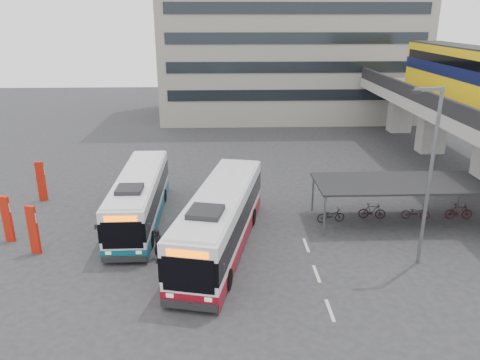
{
  "coord_description": "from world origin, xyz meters",
  "views": [
    {
      "loc": [
        -1.99,
        -22.86,
        11.98
      ],
      "look_at": [
        -0.95,
        5.24,
        2.0
      ],
      "focal_mm": 35.0,
      "sensor_mm": 36.0,
      "label": 1
    }
  ],
  "objects_px": {
    "bus_main": "(220,221)",
    "pedestrian": "(158,244)",
    "lamp_post": "(429,168)",
    "bus_teal": "(140,198)"
  },
  "relations": [
    {
      "from": "bus_main",
      "to": "pedestrian",
      "type": "height_order",
      "value": "bus_main"
    },
    {
      "from": "bus_teal",
      "to": "lamp_post",
      "type": "height_order",
      "value": "lamp_post"
    },
    {
      "from": "bus_teal",
      "to": "lamp_post",
      "type": "xyz_separation_m",
      "value": [
        14.86,
        -5.71,
        3.61
      ]
    },
    {
      "from": "bus_main",
      "to": "lamp_post",
      "type": "relative_size",
      "value": 1.37
    },
    {
      "from": "pedestrian",
      "to": "lamp_post",
      "type": "relative_size",
      "value": 0.18
    },
    {
      "from": "pedestrian",
      "to": "bus_teal",
      "type": "bearing_deg",
      "value": 42.66
    },
    {
      "from": "bus_main",
      "to": "lamp_post",
      "type": "bearing_deg",
      "value": 1.67
    },
    {
      "from": "pedestrian",
      "to": "bus_main",
      "type": "bearing_deg",
      "value": -50.9
    },
    {
      "from": "bus_teal",
      "to": "bus_main",
      "type": "bearing_deg",
      "value": -37.97
    },
    {
      "from": "pedestrian",
      "to": "lamp_post",
      "type": "distance_m",
      "value": 13.9
    }
  ]
}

